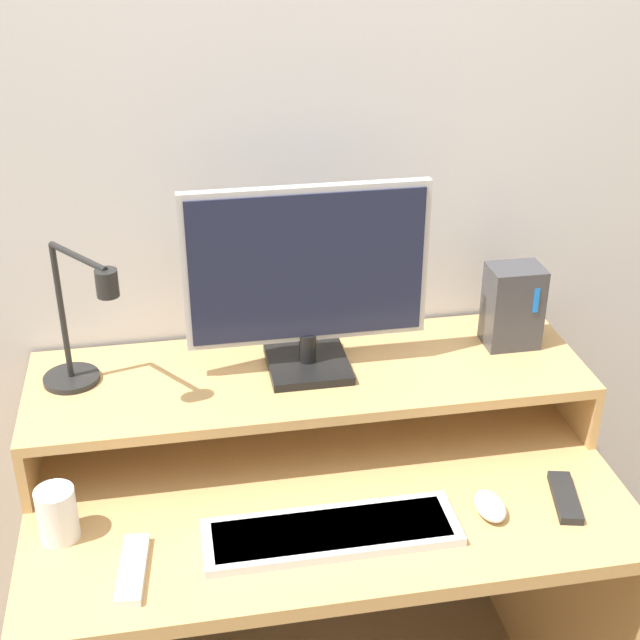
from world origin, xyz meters
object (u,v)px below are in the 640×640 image
at_px(desk_lamp, 80,336).
at_px(keyboard, 332,532).
at_px(router_dock, 513,306).
at_px(remote_secondary, 565,497).
at_px(monitor, 308,277).
at_px(mug, 57,514).
at_px(remote_control, 133,569).
at_px(mouse, 490,506).

relative_size(desk_lamp, keyboard, 0.66).
bearing_deg(router_dock, remote_secondary, -91.54).
xyz_separation_m(router_dock, remote_secondary, (-0.01, -0.36, -0.23)).
distance_m(monitor, desk_lamp, 0.46).
height_order(keyboard, mug, mug).
height_order(router_dock, keyboard, router_dock).
height_order(monitor, remote_control, monitor).
bearing_deg(monitor, desk_lamp, -178.52).
bearing_deg(remote_secondary, remote_control, -176.56).
relative_size(remote_control, mug, 1.61).
bearing_deg(router_dock, desk_lamp, -177.71).
height_order(monitor, mouse, monitor).
distance_m(keyboard, mouse, 0.30).
relative_size(desk_lamp, remote_secondary, 2.05).
relative_size(monitor, mouse, 5.41).
bearing_deg(mouse, desk_lamp, 155.77).
bearing_deg(remote_secondary, mouse, -177.40).
height_order(desk_lamp, remote_control, desk_lamp).
bearing_deg(mouse, remote_secondary, 2.60).
distance_m(monitor, router_dock, 0.46).
xyz_separation_m(keyboard, remote_control, (-0.35, -0.03, -0.00)).
height_order(remote_secondary, mug, mug).
xyz_separation_m(keyboard, mouse, (0.30, 0.01, 0.01)).
relative_size(monitor, mug, 4.74).
bearing_deg(remote_secondary, mug, 175.81).
relative_size(monitor, desk_lamp, 1.60).
bearing_deg(router_dock, remote_control, -153.55).
bearing_deg(monitor, remote_control, -134.09).
height_order(router_dock, remote_control, router_dock).
bearing_deg(desk_lamp, monitor, 1.48).
xyz_separation_m(monitor, desk_lamp, (-0.45, -0.01, -0.08)).
height_order(desk_lamp, mouse, desk_lamp).
xyz_separation_m(monitor, remote_control, (-0.37, -0.38, -0.35)).
bearing_deg(remote_control, mouse, 3.63).
relative_size(router_dock, mouse, 2.00).
bearing_deg(remote_control, router_dock, 26.45).
bearing_deg(desk_lamp, mouse, -24.23).
bearing_deg(desk_lamp, mug, -101.46).
distance_m(desk_lamp, mug, 0.34).
distance_m(mouse, remote_secondary, 0.15).
xyz_separation_m(desk_lamp, remote_control, (0.08, -0.37, -0.26)).
bearing_deg(mouse, remote_control, -176.37).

